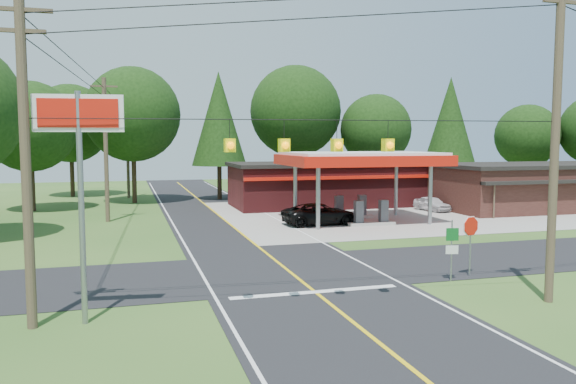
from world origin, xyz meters
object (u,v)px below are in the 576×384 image
object	(u,v)px
gas_canopy	(361,161)
suv_car	(321,214)
big_stop_sign	(79,151)
sedan_car	(432,204)
octagonal_stop_sign	(471,231)

from	to	relation	value
gas_canopy	suv_car	world-z (taller)	gas_canopy
big_stop_sign	gas_canopy	bearing A→B (deg)	46.65
gas_canopy	big_stop_sign	size ratio (longest dim) A/B	1.49
sedan_car	big_stop_sign	distance (m)	33.64
sedan_car	octagonal_stop_sign	world-z (taller)	octagonal_stop_sign
sedan_car	gas_canopy	bearing A→B (deg)	-163.55
suv_car	sedan_car	bearing A→B (deg)	-70.99
suv_car	big_stop_sign	distance (m)	22.77
octagonal_stop_sign	sedan_car	bearing A→B (deg)	63.45
suv_car	octagonal_stop_sign	xyz separation A→B (m)	(1.14, -15.47, 1.20)
sedan_car	big_stop_sign	bearing A→B (deg)	-148.75
gas_canopy	big_stop_sign	distance (m)	24.79
suv_car	octagonal_stop_sign	distance (m)	15.56
big_stop_sign	octagonal_stop_sign	bearing A→B (deg)	7.58
suv_car	octagonal_stop_sign	bearing A→B (deg)	-178.95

